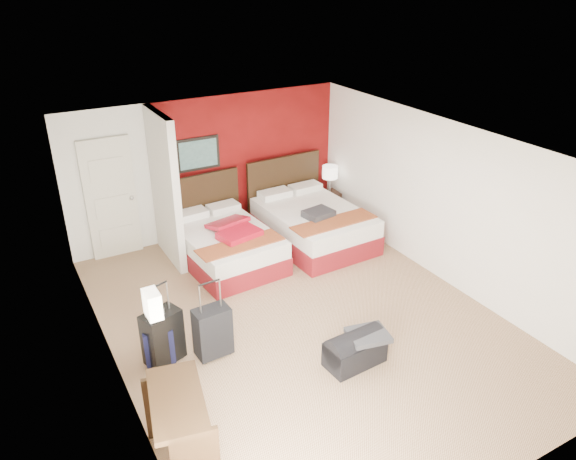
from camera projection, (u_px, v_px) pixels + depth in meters
ground at (301, 319)px, 7.70m from camera, size 6.50×6.50×0.00m
room_walls at (164, 222)px, 7.65m from camera, size 5.02×6.52×2.50m
red_accent_panel at (247, 161)px, 10.02m from camera, size 3.50×0.04×2.50m
partition_wall at (165, 189)px, 8.76m from camera, size 0.12×1.20×2.50m
entry_door at (111, 199)px, 8.99m from camera, size 0.82×0.06×2.05m
bed_left at (226, 247)px, 9.05m from camera, size 1.49×2.02×0.58m
bed_right at (314, 226)px, 9.72m from camera, size 1.55×2.16×0.63m
red_suitcase_open at (233, 229)px, 8.87m from camera, size 0.82×1.01×0.11m
jacket_bundle at (318, 214)px, 9.28m from camera, size 0.53×0.45×0.11m
nightstand at (329, 204)px, 10.75m from camera, size 0.37×0.37×0.50m
table_lamp at (330, 179)px, 10.53m from camera, size 0.32×0.32×0.53m
suitcase_black at (163, 339)px, 6.74m from camera, size 0.53×0.43×0.69m
suitcase_charcoal at (213, 333)px, 6.87m from camera, size 0.46×0.30×0.66m
suitcase_navy at (159, 348)px, 6.74m from camera, size 0.39×0.27×0.49m
duffel_bag at (355, 351)px, 6.78m from camera, size 0.76×0.44×0.37m
jacket_draped at (368, 335)px, 6.71m from camera, size 0.56×0.50×0.06m
desk at (180, 430)px, 5.33m from camera, size 0.69×1.08×0.83m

